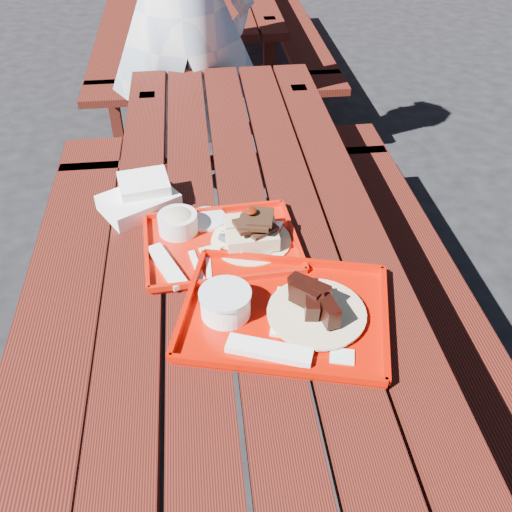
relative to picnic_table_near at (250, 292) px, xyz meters
name	(u,v)px	position (x,y,z in m)	size (l,w,h in m)	color
ground	(251,409)	(0.00, 0.00, -0.56)	(60.00, 60.00, 0.00)	black
picnic_table_near	(250,292)	(0.00, 0.00, 0.00)	(1.41, 2.40, 0.75)	#49170E
picnic_table_far	(205,4)	(0.00, 2.80, 0.00)	(1.41, 2.40, 0.75)	#49170E
near_tray	(220,234)	(-0.08, 0.00, 0.22)	(0.41, 0.34, 0.12)	#BB1405
far_tray	(281,311)	(0.04, -0.29, 0.21)	(0.53, 0.46, 0.08)	#B60C00
white_cloth	(140,197)	(-0.29, 0.19, 0.22)	(0.25, 0.23, 0.08)	white
person	(179,9)	(-0.15, 1.36, 0.39)	(0.69, 0.45, 1.90)	#ABC3E0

